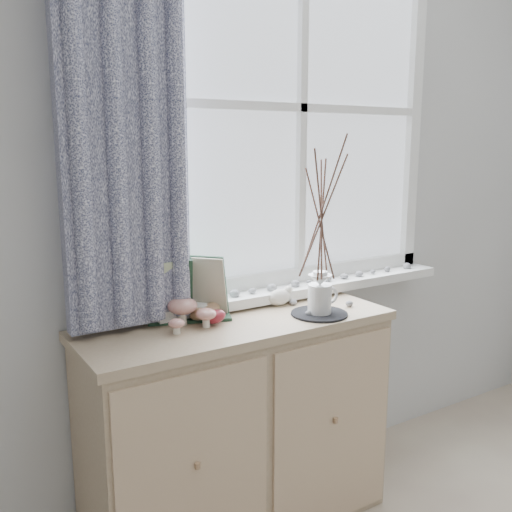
{
  "coord_description": "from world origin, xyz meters",
  "views": [
    {
      "loc": [
        -1.18,
        -0.02,
        1.5
      ],
      "look_at": [
        -0.1,
        1.7,
        1.1
      ],
      "focal_mm": 40.0,
      "sensor_mm": 36.0,
      "label": 1
    }
  ],
  "objects_px": {
    "sideboard": "(239,425)",
    "twig_pitcher": "(322,212)",
    "botanical_book": "(192,290)",
    "toadstool_cluster": "(187,310)"
  },
  "relations": [
    {
      "from": "sideboard",
      "to": "botanical_book",
      "type": "relative_size",
      "value": 3.34
    },
    {
      "from": "sideboard",
      "to": "twig_pitcher",
      "type": "xyz_separation_m",
      "value": [
        0.31,
        -0.1,
        0.82
      ]
    },
    {
      "from": "sideboard",
      "to": "botanical_book",
      "type": "xyz_separation_m",
      "value": [
        -0.15,
        0.08,
        0.55
      ]
    },
    {
      "from": "toadstool_cluster",
      "to": "twig_pitcher",
      "type": "xyz_separation_m",
      "value": [
        0.49,
        -0.14,
        0.34
      ]
    },
    {
      "from": "twig_pitcher",
      "to": "sideboard",
      "type": "bearing_deg",
      "value": 173.75
    },
    {
      "from": "botanical_book",
      "to": "twig_pitcher",
      "type": "relative_size",
      "value": 0.52
    },
    {
      "from": "sideboard",
      "to": "toadstool_cluster",
      "type": "relative_size",
      "value": 6.43
    },
    {
      "from": "toadstool_cluster",
      "to": "twig_pitcher",
      "type": "relative_size",
      "value": 0.27
    },
    {
      "from": "sideboard",
      "to": "twig_pitcher",
      "type": "distance_m",
      "value": 0.88
    },
    {
      "from": "botanical_book",
      "to": "toadstool_cluster",
      "type": "height_order",
      "value": "botanical_book"
    }
  ]
}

